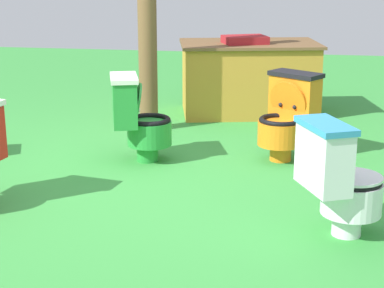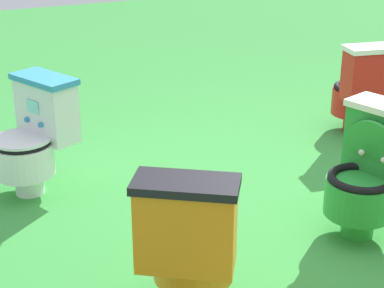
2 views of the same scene
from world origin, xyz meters
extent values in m
plane|color=green|center=(0.00, 0.00, 0.00)|extent=(14.00, 14.00, 0.00)
cylinder|color=white|center=(1.51, -0.74, 0.07)|extent=(0.24, 0.24, 0.14)
cylinder|color=white|center=(1.53, -0.74, 0.24)|extent=(0.49, 0.49, 0.20)
torus|color=black|center=(1.53, -0.74, 0.35)|extent=(0.47, 0.47, 0.04)
cylinder|color=#338CBF|center=(1.53, -0.74, 0.30)|extent=(0.32, 0.32, 0.01)
cube|color=white|center=(1.35, -0.82, 0.51)|extent=(0.34, 0.45, 0.37)
cube|color=#338CBF|center=(1.35, -0.82, 0.71)|extent=(0.38, 0.48, 0.04)
cube|color=#8CE0E5|center=(1.44, -0.78, 0.56)|extent=(0.05, 0.10, 0.08)
cylinder|color=white|center=(1.53, -0.74, 0.37)|extent=(0.48, 0.48, 0.02)
sphere|color=#338CBF|center=(1.41, -0.71, 0.46)|extent=(0.04, 0.04, 0.04)
sphere|color=#338CBF|center=(1.47, -0.84, 0.46)|extent=(0.04, 0.04, 0.04)
cylinder|color=green|center=(-0.04, 0.53, 0.07)|extent=(0.23, 0.23, 0.14)
cylinder|color=green|center=(-0.03, 0.54, 0.24)|extent=(0.46, 0.46, 0.20)
torus|color=black|center=(-0.03, 0.54, 0.35)|extent=(0.44, 0.44, 0.04)
cylinder|color=white|center=(-0.03, 0.54, 0.30)|extent=(0.30, 0.30, 0.01)
cube|color=green|center=(-0.22, 0.48, 0.51)|extent=(0.30, 0.45, 0.37)
cube|color=white|center=(-0.22, 0.48, 0.71)|extent=(0.34, 0.48, 0.04)
cube|color=#8CE0E5|center=(-0.12, 0.51, 0.56)|extent=(0.04, 0.11, 0.08)
cylinder|color=green|center=(-0.12, 0.51, 0.49)|extent=(0.19, 0.36, 0.35)
sphere|color=white|center=(-0.14, 0.58, 0.46)|extent=(0.04, 0.04, 0.04)
sphere|color=white|center=(-0.09, 0.44, 0.46)|extent=(0.04, 0.04, 0.04)
cylinder|color=orange|center=(1.06, 0.73, 0.07)|extent=(0.25, 0.25, 0.14)
cylinder|color=orange|center=(1.04, 0.71, 0.24)|extent=(0.51, 0.51, 0.20)
torus|color=black|center=(1.04, 0.71, 0.35)|extent=(0.49, 0.49, 0.04)
cylinder|color=black|center=(1.04, 0.71, 0.30)|extent=(0.33, 0.33, 0.01)
cube|color=orange|center=(1.15, 0.88, 0.51)|extent=(0.45, 0.38, 0.37)
cube|color=black|center=(1.15, 0.88, 0.71)|extent=(0.48, 0.42, 0.04)
cube|color=#8CE0E5|center=(1.10, 0.79, 0.56)|extent=(0.10, 0.07, 0.08)
cylinder|color=orange|center=(1.10, 0.79, 0.49)|extent=(0.34, 0.27, 0.35)
sphere|color=black|center=(1.16, 0.75, 0.46)|extent=(0.04, 0.04, 0.04)
sphere|color=black|center=(1.04, 0.83, 0.46)|extent=(0.04, 0.04, 0.04)
cube|color=#B7842D|center=(0.64, 2.40, 0.37)|extent=(1.54, 1.09, 0.74)
cube|color=brown|center=(0.64, 2.40, 0.76)|extent=(1.61, 1.16, 0.03)
cube|color=maroon|center=(0.60, 2.30, 0.81)|extent=(0.53, 0.47, 0.08)
cylinder|color=brown|center=(-0.26, 1.52, 1.13)|extent=(0.18, 0.18, 2.27)
camera|label=1|loc=(1.18, -4.58, 1.66)|focal=61.24mm
camera|label=2|loc=(2.10, 3.01, 1.85)|focal=60.44mm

